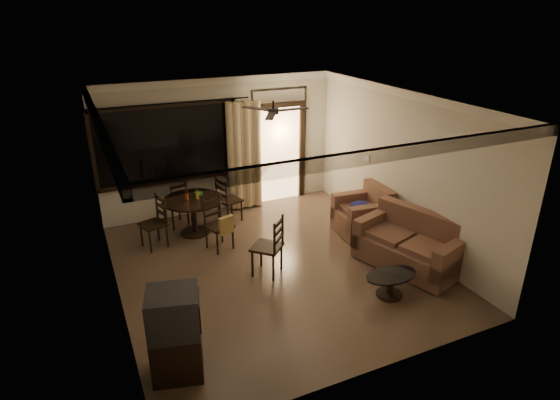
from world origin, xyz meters
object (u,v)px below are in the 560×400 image
dining_table (193,206)px  tv_cabinet (176,333)px  dining_chair_south (220,233)px  sofa (411,246)px  side_chair (268,257)px  coffee_table (391,281)px  dining_chair_north (176,212)px  dining_chair_east (229,208)px  dining_chair_west (155,232)px  armchair (364,215)px

dining_table → tv_cabinet: 3.78m
dining_chair_south → sofa: (2.75, -1.90, 0.06)m
side_chair → coffee_table: bearing=91.8°
dining_chair_north → tv_cabinet: 4.19m
dining_chair_east → dining_chair_south: bearing=135.7°
dining_chair_west → side_chair: size_ratio=0.93×
dining_table → side_chair: bearing=-70.2°
armchair → dining_chair_north: bearing=156.4°
dining_chair_north → armchair: bearing=133.2°
dining_chair_west → sofa: dining_chair_west is taller
dining_table → side_chair: (0.71, -1.96, -0.26)m
dining_chair_east → coffee_table: bearing=-176.6°
dining_chair_east → dining_chair_west: bearing=90.0°
dining_chair_east → armchair: bearing=-143.3°
tv_cabinet → sofa: bearing=26.3°
dining_chair_north → dining_chair_west: bearing=35.0°
armchair → dining_chair_east: bearing=149.9°
dining_chair_west → dining_chair_east: (1.60, 0.50, 0.00)m
dining_chair_south → dining_chair_north: 1.39m
dining_chair_north → armchair: (3.23, -1.83, 0.10)m
dining_chair_west → side_chair: (1.51, -1.71, 0.02)m
dining_table → coffee_table: dining_table is taller
dining_table → dining_chair_south: (0.25, -0.82, -0.26)m
dining_chair_south → armchair: bearing=-28.2°
sofa → dining_chair_south: bearing=127.5°
dining_table → sofa: (3.00, -2.72, -0.20)m
dining_chair_east → sofa: (2.20, -2.96, 0.08)m
sofa → side_chair: size_ratio=1.87×
dining_chair_east → dining_chair_south: same height
sofa → armchair: 1.37m
dining_table → dining_chair_east: 0.88m
dining_chair_north → tv_cabinet: size_ratio=0.84×
dining_chair_north → side_chair: side_chair is taller
armchair → side_chair: (-2.29, -0.61, -0.08)m
dining_chair_north → dining_chair_south: bearing=93.3°
sofa → dining_chair_west: bearing=129.2°
dining_table → sofa: bearing=-42.1°
dining_chair_west → armchair: (3.80, -1.10, 0.10)m
dining_chair_east → side_chair: side_chair is taller
coffee_table → tv_cabinet: bearing=-175.2°
dining_table → dining_chair_south: 0.90m
dining_chair_north → tv_cabinet: (-0.92, -4.08, 0.28)m
dining_chair_east → dining_table: bearing=89.9°
sofa → dining_chair_north: bearing=117.5°
dining_chair_east → sofa: 3.69m
dining_chair_north → sofa: (3.24, -3.20, 0.08)m
sofa → dining_chair_east: bearing=108.8°
side_chair → sofa: bearing=117.0°
dining_chair_west → tv_cabinet: (-0.36, -3.35, 0.28)m
dining_chair_west → tv_cabinet: size_ratio=0.84×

